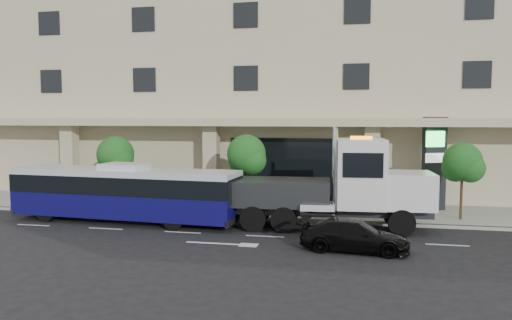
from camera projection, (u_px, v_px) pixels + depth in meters
The scene contains 11 objects.
ground at pixel (270, 229), 24.50m from camera, with size 120.00×120.00×0.00m, color black.
sidewalk at pixel (285, 209), 29.38m from camera, with size 120.00×6.00×0.15m, color gray.
curb at pixel (277, 220), 26.45m from camera, with size 120.00×0.30×0.15m, color gray.
convention_center at pixel (304, 59), 38.70m from camera, with size 60.00×17.60×20.00m.
tree_left at pixel (116, 157), 29.71m from camera, with size 2.27×2.20×4.22m.
tree_mid at pixel (247, 157), 28.12m from camera, with size 2.28×2.20×4.38m.
tree_right at pixel (463, 165), 25.86m from camera, with size 2.10×2.00×4.04m.
city_bus at pixel (125, 192), 26.06m from camera, with size 12.36×3.42×3.09m.
tow_truck at pixel (340, 187), 24.45m from camera, with size 11.03×3.29×5.01m.
black_sedan at pixel (354, 235), 20.48m from camera, with size 1.81×4.45×1.29m, color black.
signage_pylon at pixel (434, 163), 28.54m from camera, with size 1.41×1.00×5.36m.
Camera 1 is at (4.09, -23.78, 5.50)m, focal length 35.00 mm.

